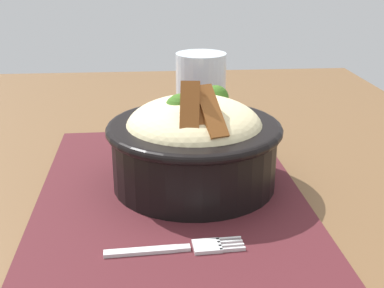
% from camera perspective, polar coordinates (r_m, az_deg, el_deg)
% --- Properties ---
extents(table, '(1.27, 0.83, 0.72)m').
position_cam_1_polar(table, '(0.62, 0.33, -10.36)').
color(table, brown).
rests_on(table, ground_plane).
extents(placemat, '(0.49, 0.31, 0.00)m').
position_cam_1_polar(placemat, '(0.56, -2.28, -6.66)').
color(placemat, '#47191E').
rests_on(placemat, table).
extents(bowl, '(0.22, 0.22, 0.13)m').
position_cam_1_polar(bowl, '(0.58, 0.01, 0.27)').
color(bowl, black).
rests_on(bowl, placemat).
extents(fork, '(0.02, 0.13, 0.00)m').
position_cam_1_polar(fork, '(0.47, -1.17, -11.69)').
color(fork, silver).
rests_on(fork, placemat).
extents(drinking_glass, '(0.08, 0.08, 0.12)m').
position_cam_1_polar(drinking_glass, '(0.80, 1.01, 5.68)').
color(drinking_glass, silver).
rests_on(drinking_glass, table).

